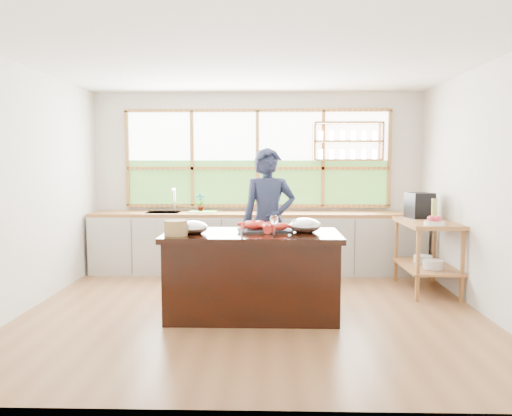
{
  "coord_description": "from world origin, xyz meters",
  "views": [
    {
      "loc": [
        0.18,
        -5.42,
        1.64
      ],
      "look_at": [
        0.03,
        0.15,
        1.13
      ],
      "focal_mm": 35.0,
      "sensor_mm": 36.0,
      "label": 1
    }
  ],
  "objects_px": {
    "espresso_machine": "(420,205)",
    "wicker_basket": "(176,228)",
    "cook": "(269,222)",
    "island": "(252,274)"
  },
  "relations": [
    {
      "from": "espresso_machine",
      "to": "wicker_basket",
      "type": "xyz_separation_m",
      "value": [
        -2.96,
        -1.67,
        -0.09
      ]
    },
    {
      "from": "cook",
      "to": "island",
      "type": "bearing_deg",
      "value": -107.91
    },
    {
      "from": "island",
      "to": "espresso_machine",
      "type": "distance_m",
      "value": 2.71
    },
    {
      "from": "island",
      "to": "espresso_machine",
      "type": "bearing_deg",
      "value": 33.78
    },
    {
      "from": "cook",
      "to": "wicker_basket",
      "type": "height_order",
      "value": "cook"
    },
    {
      "from": "espresso_machine",
      "to": "cook",
      "type": "bearing_deg",
      "value": -174.64
    },
    {
      "from": "island",
      "to": "wicker_basket",
      "type": "xyz_separation_m",
      "value": [
        -0.77,
        -0.21,
        0.52
      ]
    },
    {
      "from": "island",
      "to": "espresso_machine",
      "type": "height_order",
      "value": "espresso_machine"
    },
    {
      "from": "cook",
      "to": "wicker_basket",
      "type": "relative_size",
      "value": 7.59
    },
    {
      "from": "wicker_basket",
      "to": "espresso_machine",
      "type": "bearing_deg",
      "value": 29.49
    }
  ]
}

